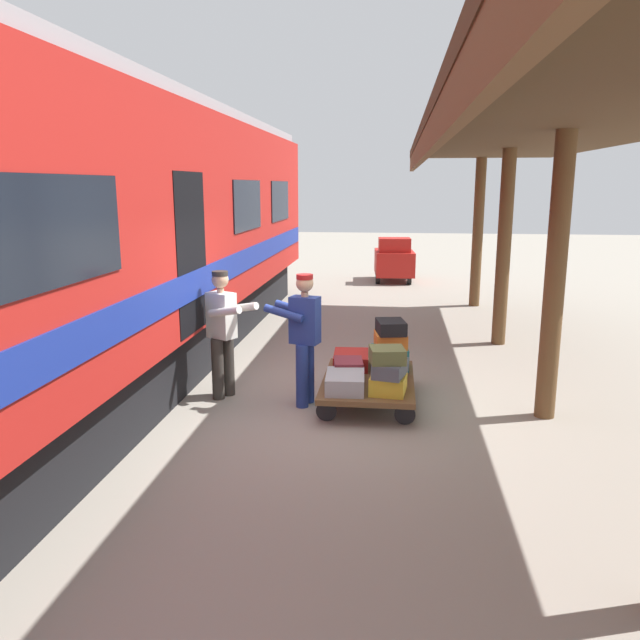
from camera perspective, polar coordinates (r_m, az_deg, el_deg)
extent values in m
plane|color=gray|center=(8.05, 1.69, -8.01)|extent=(60.00, 60.00, 0.00)
cylinder|color=brown|center=(14.92, 14.26, 7.72)|extent=(0.24, 0.24, 3.40)
cylinder|color=brown|center=(11.35, 16.50, 6.27)|extent=(0.24, 0.24, 3.40)
cylinder|color=brown|center=(7.82, 20.74, 3.48)|extent=(0.24, 0.24, 3.40)
cube|color=#432E1A|center=(7.77, 21.77, 16.54)|extent=(3.20, 15.30, 0.16)
cube|color=brown|center=(7.54, 9.72, 15.62)|extent=(0.08, 15.30, 0.30)
cube|color=#B21E19|center=(8.54, -21.50, 8.49)|extent=(3.00, 17.23, 2.90)
cube|color=black|center=(8.85, -20.54, -3.86)|extent=(2.55, 16.37, 0.90)
cube|color=#99999E|center=(8.60, -22.35, 18.82)|extent=(2.76, 16.89, 0.20)
cube|color=navy|center=(8.03, -11.50, 3.15)|extent=(0.03, 16.89, 0.36)
cube|color=black|center=(13.78, -3.67, 10.84)|extent=(0.02, 1.90, 0.84)
cube|color=black|center=(10.83, -6.64, 10.40)|extent=(0.02, 1.90, 0.84)
cube|color=black|center=(5.17, -22.52, 7.60)|extent=(0.02, 1.90, 0.84)
cube|color=black|center=(7.99, -12.04, 5.98)|extent=(0.12, 1.10, 2.00)
cube|color=brown|center=(8.18, 4.45, -5.60)|extent=(1.17, 1.83, 0.07)
cylinder|color=black|center=(7.53, 7.79, -8.55)|extent=(0.25, 0.05, 0.25)
cylinder|color=black|center=(7.57, 0.59, -8.32)|extent=(0.25, 0.05, 0.25)
cylinder|color=black|center=(8.92, 7.68, -5.22)|extent=(0.25, 0.05, 0.25)
cylinder|color=black|center=(8.95, 1.63, -5.05)|extent=(0.25, 0.05, 0.25)
cube|color=gold|center=(7.65, 6.29, -5.78)|extent=(0.47, 0.57, 0.22)
cube|color=#9EA0A5|center=(7.67, 2.32, -5.70)|extent=(0.50, 0.66, 0.21)
cube|color=#1E666B|center=(8.60, 6.39, -3.47)|extent=(0.53, 0.49, 0.30)
cube|color=#AD231E|center=(8.63, 2.87, -3.68)|extent=(0.50, 0.65, 0.20)
cube|color=maroon|center=(8.14, 2.61, -4.50)|extent=(0.42, 0.50, 0.24)
cube|color=maroon|center=(8.12, 6.34, -4.60)|extent=(0.44, 0.59, 0.24)
cube|color=#CC6B23|center=(8.56, 6.48, -1.83)|extent=(0.47, 0.50, 0.20)
cube|color=black|center=(8.48, 6.52, -0.64)|extent=(0.45, 0.54, 0.18)
cube|color=#4C515B|center=(7.56, 6.46, -4.44)|extent=(0.45, 0.60, 0.17)
cube|color=brown|center=(7.49, 6.18, -3.21)|extent=(0.46, 0.46, 0.18)
cylinder|color=navy|center=(8.12, -1.09, -4.76)|extent=(0.16, 0.16, 0.82)
cylinder|color=navy|center=(7.94, -1.65, -5.16)|extent=(0.16, 0.16, 0.82)
cube|color=navy|center=(7.85, -1.39, 0.00)|extent=(0.40, 0.30, 0.60)
cylinder|color=tan|center=(7.79, -1.41, 2.37)|extent=(0.09, 0.09, 0.06)
sphere|color=tan|center=(7.76, -1.41, 3.39)|extent=(0.22, 0.22, 0.22)
cylinder|color=#A51919|center=(7.75, -1.41, 3.99)|extent=(0.21, 0.21, 0.06)
cylinder|color=navy|center=(8.06, -2.40, 1.04)|extent=(0.54, 0.23, 0.21)
cylinder|color=navy|center=(7.77, -3.35, 0.61)|extent=(0.54, 0.23, 0.21)
cylinder|color=#332D28|center=(8.34, -9.36, -4.46)|extent=(0.16, 0.16, 0.82)
cylinder|color=#332D28|center=(8.48, -8.40, -4.15)|extent=(0.16, 0.16, 0.82)
cube|color=silver|center=(8.24, -9.04, 0.43)|extent=(0.42, 0.37, 0.60)
cylinder|color=tan|center=(8.18, -9.11, 2.70)|extent=(0.09, 0.09, 0.06)
sphere|color=tan|center=(8.16, -9.15, 3.67)|extent=(0.22, 0.22, 0.22)
cylinder|color=#332D28|center=(8.14, -9.17, 4.24)|extent=(0.21, 0.21, 0.06)
cylinder|color=silver|center=(7.96, -8.74, 0.76)|extent=(0.51, 0.34, 0.21)
cylinder|color=silver|center=(8.18, -7.18, 1.12)|extent=(0.51, 0.34, 0.21)
cube|color=#B21E19|center=(18.55, 6.80, 5.26)|extent=(1.22, 1.77, 0.70)
cube|color=#B21E19|center=(18.14, 6.84, 6.69)|extent=(0.95, 0.76, 0.50)
cylinder|color=black|center=(18.00, 8.20, 3.88)|extent=(0.12, 0.40, 0.40)
cylinder|color=black|center=(18.01, 5.33, 3.96)|extent=(0.12, 0.40, 0.40)
cylinder|color=black|center=(19.19, 8.13, 4.40)|extent=(0.12, 0.40, 0.40)
cylinder|color=black|center=(19.19, 5.44, 4.47)|extent=(0.12, 0.40, 0.40)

